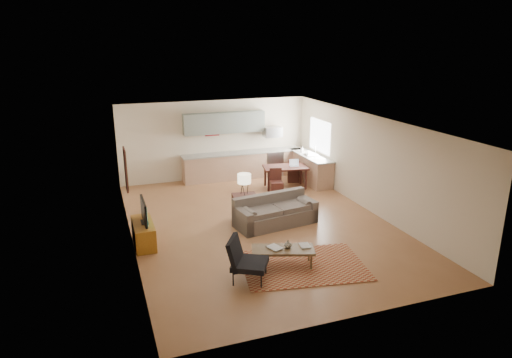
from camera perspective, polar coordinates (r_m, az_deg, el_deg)
name	(u,v)px	position (r m, az deg, el deg)	size (l,w,h in m)	color
room	(260,175)	(11.58, 0.50, 0.54)	(9.00, 9.00, 9.00)	brown
kitchen_counter_back	(243,165)	(15.90, -1.64, 1.79)	(4.26, 0.64, 0.92)	tan
kitchen_counter_right	(311,168)	(15.59, 6.83, 1.36)	(0.64, 2.26, 0.92)	tan
kitchen_range	(272,162)	(16.27, 2.05, 2.10)	(0.62, 0.62, 0.90)	#A5A8AD
kitchen_microwave	(272,132)	(16.04, 2.07, 5.91)	(0.62, 0.40, 0.35)	#A5A8AD
upper_cabinets	(224,123)	(15.55, -3.97, 7.03)	(2.80, 0.34, 0.70)	gray
window_right	(320,136)	(15.47, 7.97, 5.35)	(0.02, 1.40, 1.05)	white
wall_art_left	(126,170)	(11.75, -15.93, 1.14)	(0.06, 0.42, 1.10)	olive
triptych	(212,129)	(15.62, -5.52, 6.29)	(1.70, 0.04, 0.50)	beige
rug	(303,265)	(9.97, 5.93, -10.70)	(2.58, 1.78, 0.02)	maroon
sofa	(276,211)	(11.86, 2.47, -3.98)	(2.21, 0.96, 0.77)	#61564E
coffee_table	(283,257)	(9.86, 3.38, -9.72)	(1.34, 0.53, 0.40)	#4B371E
book_a	(271,249)	(9.71, 1.84, -8.77)	(0.33, 0.38, 0.03)	maroon
book_b	(300,246)	(9.90, 5.52, -8.33)	(0.26, 0.32, 0.02)	navy
vase	(288,244)	(9.79, 4.01, -8.11)	(0.18, 0.18, 0.17)	black
armchair	(250,260)	(9.19, -0.77, -10.08)	(0.78, 0.78, 0.89)	black
tv_credenza	(144,233)	(11.10, -13.88, -6.62)	(0.46, 1.19, 0.55)	#925614
tv	(144,211)	(10.90, -13.85, -3.95)	(0.09, 0.92, 0.55)	black
console_table	(244,207)	(12.15, -1.45, -3.57)	(0.62, 0.42, 0.73)	#381915
table_lamp	(244,184)	(11.93, -1.48, -0.62)	(0.35, 0.35, 0.58)	beige
dining_table	(285,177)	(14.86, 3.67, 0.24)	(1.40, 0.80, 0.71)	#381915
dining_chair_near	(276,182)	(14.19, 2.57, -0.35)	(0.39, 0.40, 0.81)	#381915
dining_chair_far	(293,170)	(15.51, 4.68, 1.11)	(0.38, 0.40, 0.80)	#381915
laptop	(295,163)	(14.76, 4.85, 1.99)	(0.30, 0.22, 0.22)	#A5A8AD
soap_bottle	(302,149)	(15.83, 5.82, 3.71)	(0.09, 0.09, 0.19)	beige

